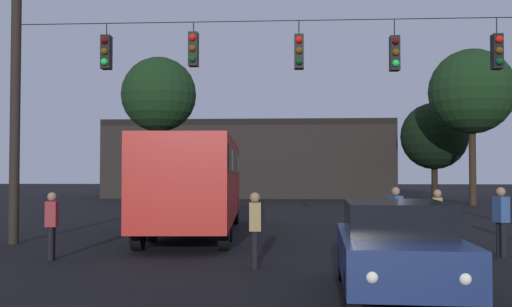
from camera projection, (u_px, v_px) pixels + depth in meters
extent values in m
plane|color=black|center=(298.00, 215.00, 28.49)|extent=(168.00, 168.00, 0.00)
cylinder|color=black|center=(15.00, 119.00, 17.04)|extent=(0.28, 0.28, 7.04)
cylinder|color=black|center=(302.00, 20.00, 16.65)|extent=(16.26, 0.02, 0.02)
cylinder|color=black|center=(107.00, 30.00, 16.97)|extent=(0.03, 0.03, 0.34)
cube|color=black|center=(106.00, 52.00, 16.95)|extent=(0.26, 0.32, 0.95)
sphere|color=#510A0A|center=(104.00, 40.00, 16.78)|extent=(0.20, 0.20, 0.20)
sphere|color=#5B3D0C|center=(104.00, 51.00, 16.77)|extent=(0.20, 0.20, 0.20)
sphere|color=#1EE04C|center=(104.00, 62.00, 16.76)|extent=(0.20, 0.20, 0.20)
cylinder|color=black|center=(194.00, 28.00, 16.83)|extent=(0.03, 0.03, 0.29)
cube|color=black|center=(193.00, 49.00, 16.81)|extent=(0.26, 0.32, 0.95)
sphere|color=red|center=(192.00, 37.00, 16.64)|extent=(0.20, 0.20, 0.20)
sphere|color=#5B3D0C|center=(192.00, 48.00, 16.63)|extent=(0.20, 0.20, 0.20)
sphere|color=#0C4219|center=(192.00, 59.00, 16.62)|extent=(0.20, 0.20, 0.20)
cylinder|color=black|center=(299.00, 28.00, 16.65)|extent=(0.03, 0.03, 0.39)
cube|color=black|center=(299.00, 52.00, 16.63)|extent=(0.26, 0.32, 0.95)
sphere|color=red|center=(299.00, 40.00, 16.46)|extent=(0.20, 0.20, 0.20)
sphere|color=#5B3D0C|center=(299.00, 51.00, 16.45)|extent=(0.20, 0.20, 0.20)
sphere|color=#0C4219|center=(299.00, 61.00, 16.44)|extent=(0.20, 0.20, 0.20)
cylinder|color=black|center=(394.00, 28.00, 16.50)|extent=(0.03, 0.03, 0.47)
cube|color=black|center=(395.00, 54.00, 16.47)|extent=(0.26, 0.32, 0.95)
sphere|color=#510A0A|center=(396.00, 41.00, 16.30)|extent=(0.20, 0.20, 0.20)
sphere|color=#5B3D0C|center=(396.00, 52.00, 16.29)|extent=(0.20, 0.20, 0.20)
sphere|color=#1EE04C|center=(396.00, 63.00, 16.28)|extent=(0.20, 0.20, 0.20)
cylinder|color=black|center=(497.00, 26.00, 16.33)|extent=(0.03, 0.03, 0.45)
cube|color=black|center=(497.00, 52.00, 16.31)|extent=(0.26, 0.32, 0.95)
sphere|color=red|center=(499.00, 39.00, 16.14)|extent=(0.20, 0.20, 0.20)
sphere|color=#5B3D0C|center=(499.00, 50.00, 16.13)|extent=(0.20, 0.20, 0.20)
sphere|color=#0C4219|center=(499.00, 62.00, 16.12)|extent=(0.20, 0.20, 0.20)
cube|color=#B21E19|center=(197.00, 181.00, 19.75)|extent=(3.16, 11.13, 2.50)
cube|color=black|center=(197.00, 162.00, 19.77)|extent=(3.16, 10.47, 0.70)
cylinder|color=black|center=(178.00, 211.00, 23.66)|extent=(0.34, 1.02, 1.00)
cylinder|color=black|center=(235.00, 211.00, 23.67)|extent=(0.34, 1.02, 1.00)
cylinder|color=black|center=(151.00, 224.00, 17.51)|extent=(0.34, 1.02, 1.00)
cylinder|color=black|center=(228.00, 224.00, 17.51)|extent=(0.34, 1.02, 1.00)
cylinder|color=black|center=(138.00, 231.00, 15.53)|extent=(0.34, 1.02, 1.00)
cylinder|color=black|center=(224.00, 231.00, 15.53)|extent=(0.34, 1.02, 1.00)
cube|color=beige|center=(205.00, 164.00, 23.07)|extent=(2.60, 0.95, 0.56)
cube|color=beige|center=(188.00, 160.00, 17.02)|extent=(2.60, 0.95, 0.56)
cube|color=navy|center=(397.00, 255.00, 9.72)|extent=(2.00, 4.38, 0.68)
cube|color=black|center=(396.00, 217.00, 9.89)|extent=(1.69, 2.39, 0.52)
cylinder|color=black|center=(469.00, 295.00, 8.21)|extent=(0.25, 0.65, 0.64)
cylinder|color=black|center=(352.00, 293.00, 8.38)|extent=(0.25, 0.65, 0.64)
cylinder|color=black|center=(431.00, 264.00, 11.03)|extent=(0.25, 0.65, 0.64)
cylinder|color=black|center=(344.00, 263.00, 11.20)|extent=(0.25, 0.65, 0.64)
sphere|color=white|center=(465.00, 279.00, 7.57)|extent=(0.18, 0.18, 0.18)
sphere|color=white|center=(372.00, 277.00, 7.69)|extent=(0.18, 0.18, 0.18)
cylinder|color=black|center=(438.00, 235.00, 15.52)|extent=(0.14, 0.14, 0.78)
cylinder|color=black|center=(438.00, 235.00, 15.68)|extent=(0.14, 0.14, 0.78)
cube|color=#997F4C|center=(438.00, 209.00, 15.62)|extent=(0.31, 0.40, 0.58)
sphere|color=#8C6B51|center=(437.00, 193.00, 15.64)|extent=(0.21, 0.21, 0.21)
cylinder|color=black|center=(255.00, 250.00, 12.47)|extent=(0.14, 0.14, 0.79)
cylinder|color=black|center=(255.00, 249.00, 12.63)|extent=(0.14, 0.14, 0.79)
cube|color=#997F4C|center=(255.00, 217.00, 12.57)|extent=(0.27, 0.38, 0.59)
sphere|color=#8C6B51|center=(255.00, 197.00, 12.59)|extent=(0.21, 0.21, 0.21)
cylinder|color=black|center=(503.00, 240.00, 14.23)|extent=(0.14, 0.14, 0.82)
cylinder|color=black|center=(499.00, 239.00, 14.39)|extent=(0.14, 0.14, 0.82)
cube|color=#2D4C7F|center=(501.00, 209.00, 14.33)|extent=(0.33, 0.41, 0.61)
sphere|color=#8C6B51|center=(501.00, 192.00, 14.35)|extent=(0.22, 0.22, 0.22)
cylinder|color=black|center=(394.00, 235.00, 15.53)|extent=(0.14, 0.14, 0.81)
cylinder|color=black|center=(398.00, 235.00, 15.38)|extent=(0.14, 0.14, 0.81)
cube|color=#2D4C7F|center=(396.00, 207.00, 15.48)|extent=(0.35, 0.42, 0.61)
sphere|color=#8C6B51|center=(396.00, 191.00, 15.49)|extent=(0.22, 0.22, 0.22)
cylinder|color=black|center=(52.00, 243.00, 13.85)|extent=(0.14, 0.14, 0.77)
cylinder|color=black|center=(51.00, 244.00, 13.69)|extent=(0.14, 0.14, 0.77)
cube|color=maroon|center=(52.00, 214.00, 13.79)|extent=(0.30, 0.40, 0.58)
sphere|color=#8C6B51|center=(52.00, 197.00, 13.80)|extent=(0.21, 0.21, 0.21)
cube|color=black|center=(251.00, 163.00, 52.11)|extent=(23.21, 10.86, 5.76)
cube|color=black|center=(251.00, 127.00, 52.21)|extent=(23.21, 10.86, 0.50)
cylinder|color=#2D2116|center=(473.00, 163.00, 37.46)|extent=(0.43, 0.43, 5.25)
sphere|color=black|center=(472.00, 91.00, 37.61)|extent=(5.32, 5.32, 5.32)
cylinder|color=#2D2116|center=(159.00, 165.00, 32.62)|extent=(0.49, 0.49, 4.86)
sphere|color=black|center=(159.00, 94.00, 32.75)|extent=(4.07, 4.07, 4.07)
cylinder|color=black|center=(435.00, 180.00, 43.63)|extent=(0.45, 0.45, 3.01)
sphere|color=black|center=(434.00, 136.00, 43.74)|extent=(4.84, 4.84, 4.84)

